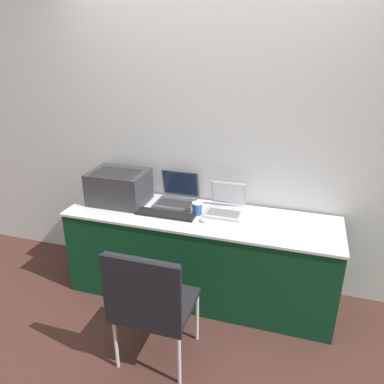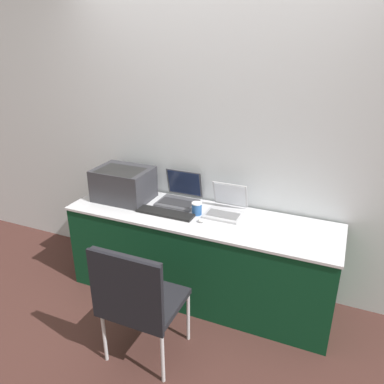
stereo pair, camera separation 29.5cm
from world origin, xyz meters
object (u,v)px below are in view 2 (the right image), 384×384
at_px(laptop_right, 226,207).
at_px(mouse, 201,220).
at_px(laptop_left, 180,195).
at_px(printer, 123,183).
at_px(external_keyboard, 165,213).
at_px(chair, 136,296).
at_px(coffee_cup, 197,208).

bearing_deg(laptop_right, mouse, -118.64).
bearing_deg(laptop_left, printer, -163.19).
xyz_separation_m(laptop_right, external_keyboard, (-0.44, -0.21, -0.04)).
bearing_deg(laptop_left, laptop_right, -8.02).
bearing_deg(external_keyboard, laptop_right, 25.60).
bearing_deg(printer, chair, -54.32).
bearing_deg(mouse, laptop_left, 137.71).
xyz_separation_m(coffee_cup, chair, (-0.06, -0.87, -0.25)).
bearing_deg(laptop_right, external_keyboard, -154.40).
bearing_deg(chair, printer, 125.68).
xyz_separation_m(laptop_left, coffee_cup, (0.23, -0.17, -0.01)).
relative_size(printer, laptop_left, 1.44).
relative_size(mouse, chair, 0.06).
xyz_separation_m(laptop_right, chair, (-0.26, -0.98, -0.25)).
xyz_separation_m(laptop_right, coffee_cup, (-0.21, -0.11, -0.00)).
bearing_deg(external_keyboard, chair, -76.89).
height_order(coffee_cup, chair, chair).
height_order(coffee_cup, mouse, coffee_cup).
bearing_deg(coffee_cup, laptop_right, 28.17).
bearing_deg(laptop_right, laptop_left, 171.98).
distance_m(laptop_left, laptop_right, 0.44).
bearing_deg(chair, external_keyboard, 103.11).
relative_size(laptop_right, chair, 0.34).
bearing_deg(laptop_left, chair, -80.44).
height_order(printer, coffee_cup, printer).
relative_size(external_keyboard, chair, 0.53).
xyz_separation_m(coffee_cup, mouse, (0.08, -0.11, -0.04)).
relative_size(coffee_cup, mouse, 1.77).
relative_size(external_keyboard, coffee_cup, 4.77).
relative_size(printer, external_keyboard, 0.99).
bearing_deg(coffee_cup, printer, 177.48).
distance_m(external_keyboard, chair, 0.81).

